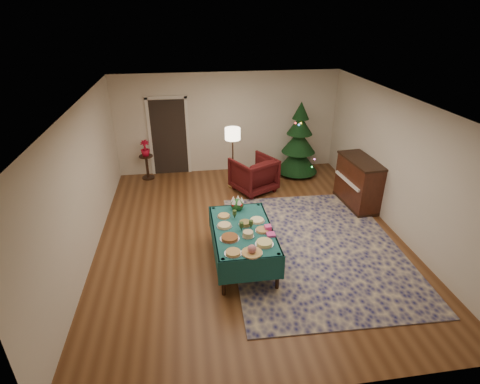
{
  "coord_description": "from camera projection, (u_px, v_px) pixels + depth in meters",
  "views": [
    {
      "loc": [
        -1.14,
        -6.34,
        4.2
      ],
      "look_at": [
        -0.16,
        0.22,
        0.89
      ],
      "focal_mm": 28.0,
      "sensor_mm": 36.0,
      "label": 1
    }
  ],
  "objects": [
    {
      "name": "potted_plant",
      "position": [
        145.0,
        151.0,
        9.83
      ],
      "size": [
        0.24,
        0.42,
        0.24
      ],
      "primitive_type": "imported",
      "color": "red",
      "rests_on": "side_table"
    },
    {
      "name": "room_shell",
      "position": [
        250.0,
        175.0,
        7.03
      ],
      "size": [
        7.0,
        7.0,
        7.0
      ],
      "color": "#593319",
      "rests_on": "ground"
    },
    {
      "name": "goblet_2",
      "position": [
        241.0,
        226.0,
        6.45
      ],
      "size": [
        0.08,
        0.08,
        0.16
      ],
      "color": "#2D471E",
      "rests_on": "buffet_table"
    },
    {
      "name": "piano",
      "position": [
        359.0,
        183.0,
        8.59
      ],
      "size": [
        0.7,
        1.34,
        1.13
      ],
      "color": "black",
      "rests_on": "ground"
    },
    {
      "name": "platter_1",
      "position": [
        252.0,
        250.0,
        5.87
      ],
      "size": [
        0.34,
        0.34,
        0.15
      ],
      "color": "silver",
      "rests_on": "buffet_table"
    },
    {
      "name": "platter_9",
      "position": [
        224.0,
        216.0,
        6.9
      ],
      "size": [
        0.25,
        0.25,
        0.04
      ],
      "color": "silver",
      "rests_on": "buffet_table"
    },
    {
      "name": "buffet_table",
      "position": [
        243.0,
        235.0,
        6.6
      ],
      "size": [
        1.07,
        1.82,
        0.71
      ],
      "color": "black",
      "rests_on": "ground"
    },
    {
      "name": "centerpiece",
      "position": [
        237.0,
        204.0,
        7.11
      ],
      "size": [
        0.25,
        0.26,
        0.29
      ],
      "color": "#1E4C1E",
      "rests_on": "buffet_table"
    },
    {
      "name": "platter_4",
      "position": [
        248.0,
        234.0,
        6.3
      ],
      "size": [
        0.21,
        0.21,
        0.1
      ],
      "color": "silver",
      "rests_on": "buffet_table"
    },
    {
      "name": "platter_5",
      "position": [
        262.0,
        230.0,
        6.47
      ],
      "size": [
        0.26,
        0.26,
        0.04
      ],
      "color": "silver",
      "rests_on": "buffet_table"
    },
    {
      "name": "gift_box",
      "position": [
        268.0,
        228.0,
        6.48
      ],
      "size": [
        0.11,
        0.11,
        0.09
      ],
      "primitive_type": "cube",
      "rotation": [
        0.0,
        0.0,
        0.0
      ],
      "color": "#F74498",
      "rests_on": "buffet_table"
    },
    {
      "name": "platter_2",
      "position": [
        264.0,
        243.0,
        6.1
      ],
      "size": [
        0.31,
        0.31,
        0.06
      ],
      "color": "silver",
      "rests_on": "buffet_table"
    },
    {
      "name": "rug",
      "position": [
        314.0,
        246.0,
        7.27
      ],
      "size": [
        3.33,
        4.3,
        0.02
      ],
      "primitive_type": "cube",
      "rotation": [
        0.0,
        0.0,
        -0.03
      ],
      "color": "#15174F",
      "rests_on": "ground"
    },
    {
      "name": "floor_lamp",
      "position": [
        233.0,
        137.0,
        9.13
      ],
      "size": [
        0.38,
        0.38,
        1.56
      ],
      "color": "#A57F3F",
      "rests_on": "ground"
    },
    {
      "name": "armchair",
      "position": [
        254.0,
        173.0,
        9.29
      ],
      "size": [
        1.24,
        1.21,
        0.96
      ],
      "primitive_type": "imported",
      "rotation": [
        0.0,
        0.0,
        3.62
      ],
      "color": "#410E0E",
      "rests_on": "ground"
    },
    {
      "name": "side_table",
      "position": [
        147.0,
        167.0,
        10.03
      ],
      "size": [
        0.36,
        0.36,
        0.65
      ],
      "color": "black",
      "rests_on": "ground"
    },
    {
      "name": "platter_6",
      "position": [
        224.0,
        226.0,
        6.59
      ],
      "size": [
        0.27,
        0.27,
        0.05
      ],
      "color": "silver",
      "rests_on": "buffet_table"
    },
    {
      "name": "platter_3",
      "position": [
        230.0,
        238.0,
        6.25
      ],
      "size": [
        0.33,
        0.33,
        0.05
      ],
      "color": "silver",
      "rests_on": "buffet_table"
    },
    {
      "name": "napkin_stack",
      "position": [
        271.0,
        234.0,
        6.34
      ],
      "size": [
        0.14,
        0.14,
        0.04
      ],
      "primitive_type": "cube",
      "rotation": [
        0.0,
        0.0,
        0.0
      ],
      "color": "#DE3D92",
      "rests_on": "buffet_table"
    },
    {
      "name": "platter_7",
      "position": [
        245.0,
        223.0,
        6.64
      ],
      "size": [
        0.23,
        0.23,
        0.07
      ],
      "color": "silver",
      "rests_on": "buffet_table"
    },
    {
      "name": "doorway",
      "position": [
        169.0,
        135.0,
        10.01
      ],
      "size": [
        1.08,
        0.04,
        2.16
      ],
      "color": "black",
      "rests_on": "ground"
    },
    {
      "name": "goblet_0",
      "position": [
        235.0,
        214.0,
        6.82
      ],
      "size": [
        0.08,
        0.08,
        0.16
      ],
      "color": "#2D471E",
      "rests_on": "buffet_table"
    },
    {
      "name": "platter_8",
      "position": [
        257.0,
        220.0,
        6.76
      ],
      "size": [
        0.28,
        0.28,
        0.04
      ],
      "color": "silver",
      "rests_on": "buffet_table"
    },
    {
      "name": "christmas_tree",
      "position": [
        299.0,
        143.0,
        10.04
      ],
      "size": [
        1.33,
        1.33,
        2.01
      ],
      "color": "black",
      "rests_on": "ground"
    },
    {
      "name": "platter_0",
      "position": [
        233.0,
        253.0,
        5.87
      ],
      "size": [
        0.28,
        0.28,
        0.04
      ],
      "color": "silver",
      "rests_on": "buffet_table"
    },
    {
      "name": "goblet_1",
      "position": [
        251.0,
        224.0,
        6.51
      ],
      "size": [
        0.08,
        0.08,
        0.16
      ],
      "color": "#2D471E",
      "rests_on": "buffet_table"
    }
  ]
}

